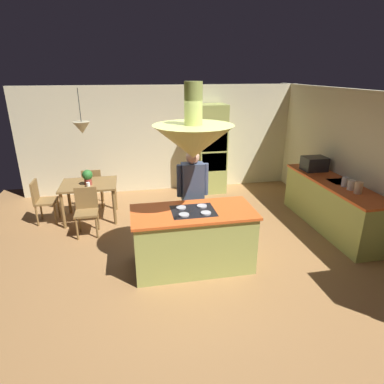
# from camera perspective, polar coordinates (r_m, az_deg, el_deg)

# --- Properties ---
(ground) EXTENTS (8.16, 8.16, 0.00)m
(ground) POSITION_cam_1_polar(r_m,az_deg,el_deg) (5.36, -0.23, -11.63)
(ground) COLOR #9E7042
(wall_back) EXTENTS (6.80, 0.10, 2.55)m
(wall_back) POSITION_cam_1_polar(r_m,az_deg,el_deg) (8.11, -4.91, 9.25)
(wall_back) COLOR beige
(wall_back) RESTS_ON ground
(wall_right) EXTENTS (0.10, 7.20, 2.55)m
(wall_right) POSITION_cam_1_polar(r_m,az_deg,el_deg) (6.55, 28.23, 4.12)
(wall_right) COLOR beige
(wall_right) RESTS_ON ground
(kitchen_island) EXTENTS (1.82, 0.87, 0.95)m
(kitchen_island) POSITION_cam_1_polar(r_m,az_deg,el_deg) (4.96, 0.20, -8.23)
(kitchen_island) COLOR #A8B259
(kitchen_island) RESTS_ON ground
(counter_run_right) EXTENTS (0.73, 2.53, 0.93)m
(counter_run_right) POSITION_cam_1_polar(r_m,az_deg,el_deg) (6.70, 23.33, -2.02)
(counter_run_right) COLOR #A8B259
(counter_run_right) RESTS_ON ground
(oven_tower) EXTENTS (0.66, 0.62, 2.13)m
(oven_tower) POSITION_cam_1_polar(r_m,az_deg,el_deg) (7.96, 3.44, 7.52)
(oven_tower) COLOR #A8B259
(oven_tower) RESTS_ON ground
(dining_table) EXTENTS (1.07, 0.85, 0.76)m
(dining_table) POSITION_cam_1_polar(r_m,az_deg,el_deg) (6.78, -17.64, 0.62)
(dining_table) COLOR olive
(dining_table) RESTS_ON ground
(person_at_island) EXTENTS (0.53, 0.22, 1.67)m
(person_at_island) POSITION_cam_1_polar(r_m,az_deg,el_deg) (5.40, 0.11, -0.03)
(person_at_island) COLOR tan
(person_at_island) RESTS_ON ground
(range_hood) EXTENTS (1.10, 1.10, 1.00)m
(range_hood) POSITION_cam_1_polar(r_m,az_deg,el_deg) (4.43, 0.23, 9.21)
(range_hood) COLOR #A8B259
(pendant_light_over_table) EXTENTS (0.32, 0.32, 0.82)m
(pendant_light_over_table) POSITION_cam_1_polar(r_m,az_deg,el_deg) (6.49, -18.79, 10.67)
(pendant_light_over_table) COLOR beige
(chair_facing_island) EXTENTS (0.40, 0.40, 0.87)m
(chair_facing_island) POSITION_cam_1_polar(r_m,az_deg,el_deg) (6.24, -18.06, -2.68)
(chair_facing_island) COLOR olive
(chair_facing_island) RESTS_ON ground
(chair_by_back_wall) EXTENTS (0.40, 0.40, 0.87)m
(chair_by_back_wall) POSITION_cam_1_polar(r_m,az_deg,el_deg) (7.44, -17.04, 1.19)
(chair_by_back_wall) COLOR olive
(chair_by_back_wall) RESTS_ON ground
(chair_at_corner) EXTENTS (0.40, 0.40, 0.87)m
(chair_at_corner) POSITION_cam_1_polar(r_m,az_deg,el_deg) (7.01, -24.94, -1.07)
(chair_at_corner) COLOR olive
(chair_at_corner) RESTS_ON ground
(potted_plant_on_table) EXTENTS (0.20, 0.20, 0.30)m
(potted_plant_on_table) POSITION_cam_1_polar(r_m,az_deg,el_deg) (6.63, -17.90, 2.63)
(potted_plant_on_table) COLOR #99382D
(potted_plant_on_table) RESTS_ON dining_table
(cup_on_table) EXTENTS (0.07, 0.07, 0.09)m
(cup_on_table) POSITION_cam_1_polar(r_m,az_deg,el_deg) (6.53, -17.79, 1.24)
(cup_on_table) COLOR white
(cup_on_table) RESTS_ON dining_table
(canister_flour) EXTENTS (0.13, 0.13, 0.20)m
(canister_flour) POSITION_cam_1_polar(r_m,az_deg,el_deg) (6.05, 27.23, 0.68)
(canister_flour) COLOR #E0B78C
(canister_flour) RESTS_ON counter_run_right
(canister_sugar) EXTENTS (0.13, 0.13, 0.17)m
(canister_sugar) POSITION_cam_1_polar(r_m,az_deg,el_deg) (6.19, 26.22, 1.09)
(canister_sugar) COLOR silver
(canister_sugar) RESTS_ON counter_run_right
(canister_tea) EXTENTS (0.11, 0.11, 0.17)m
(canister_tea) POSITION_cam_1_polar(r_m,az_deg,el_deg) (6.33, 25.28, 1.64)
(canister_tea) COLOR silver
(canister_tea) RESTS_ON counter_run_right
(microwave_on_counter) EXTENTS (0.46, 0.36, 0.28)m
(microwave_on_counter) POSITION_cam_1_polar(r_m,az_deg,el_deg) (7.11, 20.72, 4.68)
(microwave_on_counter) COLOR #232326
(microwave_on_counter) RESTS_ON counter_run_right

